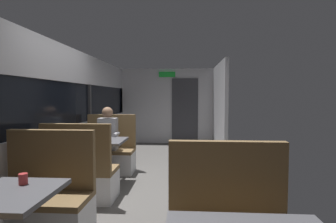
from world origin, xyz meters
TOP-DOWN VIEW (x-y plane):
  - ground_plane at (0.00, 0.00)m, footprint 3.30×9.20m
  - carriage_window_panel_left at (-1.45, 0.00)m, footprint 0.09×8.48m
  - carriage_end_bulkhead at (0.06, 4.19)m, footprint 2.90×0.11m
  - carriage_aisle_panel_right at (1.45, 3.00)m, footprint 0.08×2.40m
  - bench_near_window_facing_entry at (-0.89, -1.39)m, footprint 0.95×0.50m
  - dining_table_mid_window at (-0.89, 0.28)m, footprint 0.90×0.70m
  - bench_mid_window_facing_end at (-0.89, -0.42)m, footprint 0.95×0.50m
  - bench_mid_window_facing_entry at (-0.89, 0.98)m, footprint 0.95×0.50m
  - seated_passenger at (-0.89, 0.91)m, footprint 0.47×0.55m
  - coffee_cup_secondary at (-0.77, -1.92)m, footprint 0.07×0.07m

SIDE VIEW (x-z plane):
  - ground_plane at x=0.00m, z-range -0.02..0.00m
  - bench_near_window_facing_entry at x=-0.89m, z-range -0.22..0.88m
  - bench_mid_window_facing_end at x=-0.89m, z-range -0.22..0.88m
  - bench_mid_window_facing_entry at x=-0.89m, z-range -0.22..0.88m
  - seated_passenger at x=-0.89m, z-range -0.09..1.17m
  - dining_table_mid_window at x=-0.89m, z-range 0.27..1.01m
  - coffee_cup_secondary at x=-0.77m, z-range 0.74..0.83m
  - carriage_window_panel_left at x=-1.45m, z-range -0.04..2.26m
  - carriage_end_bulkhead at x=0.06m, z-range -0.01..2.29m
  - carriage_aisle_panel_right at x=1.45m, z-range 0.00..2.30m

